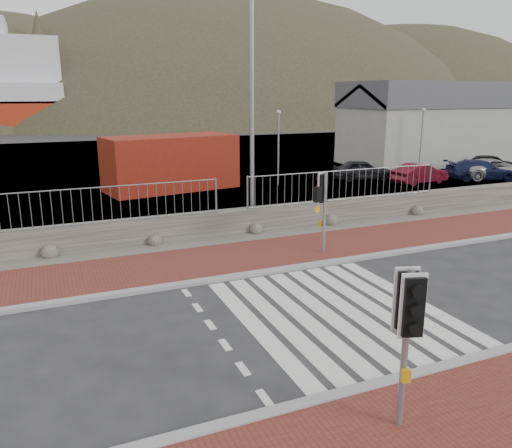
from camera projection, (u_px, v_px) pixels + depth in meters
name	position (u px, v px, depth m)	size (l,w,h in m)	color
ground	(337.00, 311.00, 11.85)	(220.00, 220.00, 0.00)	#28282B
sidewalk_far	(261.00, 255.00, 15.85)	(40.00, 3.00, 0.08)	brown
kerb_near	(424.00, 373.00, 9.17)	(40.00, 0.25, 0.12)	gray
kerb_far	(282.00, 270.00, 14.51)	(40.00, 0.25, 0.12)	gray
zebra_crossing	(337.00, 311.00, 11.85)	(4.62, 5.60, 0.01)	silver
gravel_strip	(239.00, 239.00, 17.63)	(40.00, 1.50, 0.06)	#59544C
stone_wall	(231.00, 222.00, 18.23)	(40.00, 0.60, 0.90)	#4A443D
railing	(232.00, 186.00, 17.75)	(18.07, 0.07, 1.22)	gray
quay	(134.00, 163.00, 36.69)	(120.00, 40.00, 0.50)	#4C4C4F
water	(90.00, 131.00, 67.84)	(220.00, 50.00, 0.05)	#3F4C54
harbor_building	(428.00, 122.00, 36.37)	(12.20, 6.20, 5.80)	#9E9E99
hills_backdrop	(124.00, 239.00, 98.52)	(254.00, 90.00, 100.00)	#282F1C
traffic_signal_near	(408.00, 315.00, 7.25)	(0.42, 0.33, 2.62)	gray
traffic_signal_far	(324.00, 196.00, 15.59)	(0.65, 0.34, 2.66)	gray
streetlight	(256.00, 91.00, 18.21)	(1.83, 0.88, 9.03)	gray
shipping_container	(171.00, 163.00, 26.53)	(6.84, 2.85, 2.85)	maroon
car_a	(362.00, 170.00, 29.57)	(1.40, 3.48, 1.19)	black
car_b	(420.00, 174.00, 28.40)	(1.21, 3.47, 1.14)	#590C19
car_c	(481.00, 170.00, 29.61)	(1.67, 4.10, 1.19)	#13193C
car_d	(494.00, 169.00, 29.92)	(2.01, 4.36, 1.21)	#9D9D9D
car_e	(490.00, 163.00, 32.77)	(1.34, 3.33, 1.14)	black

